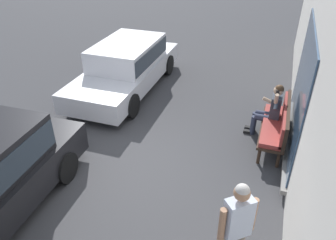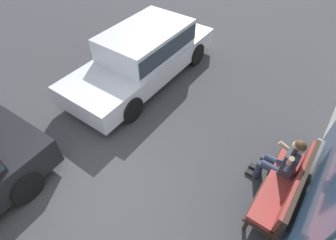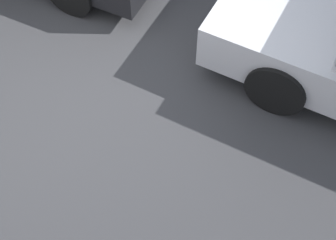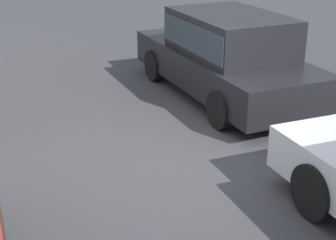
% 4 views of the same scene
% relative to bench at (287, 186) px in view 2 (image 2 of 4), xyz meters
% --- Properties ---
extents(ground_plane, '(60.00, 60.00, 0.00)m').
position_rel_bench_xyz_m(ground_plane, '(1.78, -2.90, -0.56)').
color(ground_plane, '#38383A').
extents(bench, '(1.83, 0.55, 0.98)m').
position_rel_bench_xyz_m(bench, '(0.00, 0.00, 0.00)').
color(bench, '#332319').
rests_on(bench, ground_plane).
extents(person_on_phone, '(0.73, 0.74, 1.32)m').
position_rel_bench_xyz_m(person_on_phone, '(-0.34, -0.22, 0.13)').
color(person_on_phone, '#2D3347').
rests_on(person_on_phone, ground_plane).
extents(parked_car_near, '(4.70, 1.86, 1.40)m').
position_rel_bench_xyz_m(parked_car_near, '(-1.57, -4.43, 0.21)').
color(parked_car_near, silver).
rests_on(parked_car_near, ground_plane).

